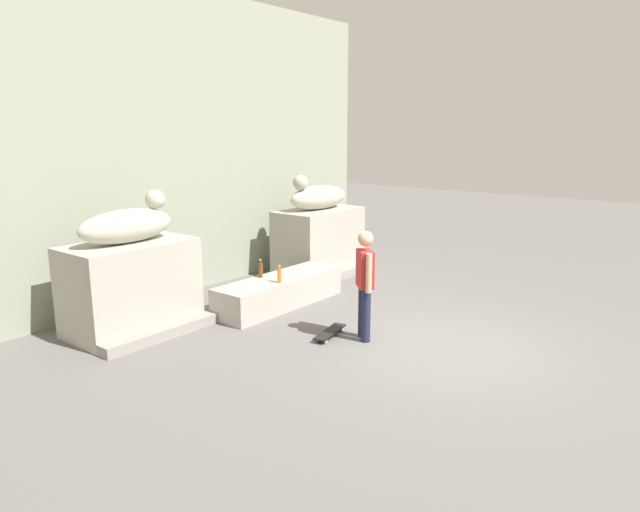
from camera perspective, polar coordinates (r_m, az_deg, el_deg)
name	(u,v)px	position (r m, az deg, el deg)	size (l,w,h in m)	color
ground_plane	(451,349)	(8.63, 12.91, -9.02)	(40.00, 40.00, 0.00)	#605E5B
facade_wall	(189,144)	(11.65, -12.97, 10.78)	(9.76, 0.60, 5.65)	gray
pedestal_left	(131,287)	(9.47, -18.31, -2.91)	(1.96, 1.12, 1.41)	#A39E93
pedestal_right	(319,241)	(12.61, -0.14, 1.51)	(1.96, 1.12, 1.41)	#A39E93
statue_reclining_left	(128,224)	(9.29, -18.54, 3.02)	(1.60, 0.56, 0.78)	#AEAF9A
statue_reclining_right	(317,196)	(12.43, -0.25, 5.96)	(1.65, 0.71, 0.78)	#AEAF9A
ledge_block	(280,291)	(10.33, -4.03, -3.53)	(2.67, 0.76, 0.53)	#A39E93
skater	(365,281)	(8.54, 4.49, -2.45)	(0.39, 0.42, 1.67)	#1E233F
skateboard	(330,332)	(8.89, 1.00, -7.59)	(0.82, 0.37, 0.08)	black
bottle_brown	(260,270)	(10.24, -5.95, -1.37)	(0.08, 0.08, 0.33)	#593314
bottle_orange	(280,275)	(9.87, -4.05, -1.95)	(0.07, 0.07, 0.30)	orange
stair_step	(264,297)	(10.65, -5.65, -4.10)	(6.69, 0.50, 0.16)	gray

